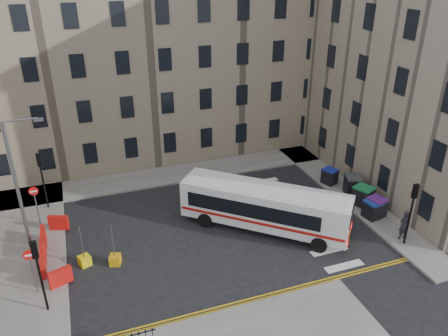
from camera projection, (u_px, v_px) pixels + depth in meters
ground at (241, 225)px, 28.92m from camera, size 120.00×120.00×0.00m
pavement_north at (130, 181)px, 34.33m from camera, size 36.00×3.20×0.15m
pavement_east at (326, 177)px, 35.02m from camera, size 2.40×26.00×0.15m
pavement_west at (12, 260)px, 25.47m from camera, size 6.00×22.00×0.15m
terrace_north at (95, 56)px, 36.12m from camera, size 38.30×10.80×17.20m
corner_east at (441, 46)px, 34.73m from camera, size 17.80×24.30×19.20m
traffic_light_east at (412, 205)px, 25.64m from camera, size 0.28×0.22×4.10m
traffic_light_nw at (41, 172)px, 29.51m from camera, size 0.28×0.22×4.10m
traffic_light_sw at (38, 266)px, 20.63m from camera, size 0.28×0.22×4.10m
streetlamp at (17, 185)px, 24.75m from camera, size 0.50×0.22×8.14m
no_entry_north at (35, 198)px, 28.01m from camera, size 0.60×0.08×3.00m
no_entry_south at (31, 263)px, 22.09m from camera, size 0.60×0.08×3.00m
roadworks_barriers at (50, 249)px, 25.45m from camera, size 1.66×6.26×1.00m
bus at (264, 206)px, 27.84m from camera, size 9.70×8.92×2.93m
wheelie_bin_a at (372, 209)px, 29.23m from camera, size 1.08×1.21×1.21m
wheelie_bin_b at (376, 207)px, 29.44m from camera, size 1.28×1.39×1.29m
wheelie_bin_c at (363, 196)px, 30.68m from camera, size 1.50×1.59×1.39m
wheelie_bin_d at (353, 185)px, 32.05m from camera, size 1.54×1.64×1.46m
wheelie_bin_e at (330, 176)px, 33.67m from camera, size 1.25×1.33×1.18m
pedestrian at (404, 225)px, 26.89m from camera, size 0.75×0.53×1.96m
bollard_yellow at (85, 261)px, 25.05m from camera, size 0.78×0.78×0.60m
bollard_chevron at (115, 260)px, 25.13m from camera, size 0.76×0.76×0.60m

